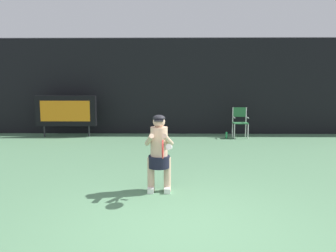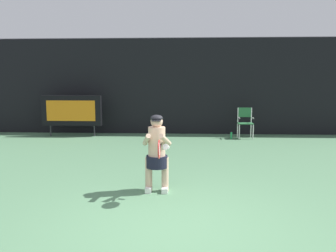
% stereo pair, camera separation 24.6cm
% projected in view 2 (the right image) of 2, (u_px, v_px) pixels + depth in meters
% --- Properties ---
extents(ground, '(18.00, 22.00, 0.03)m').
position_uv_depth(ground, '(173.00, 237.00, 4.33)').
color(ground, '#4F7A57').
extents(backdrop_screen, '(18.00, 0.12, 3.66)m').
position_uv_depth(backdrop_screen, '(181.00, 87.00, 12.69)').
color(backdrop_screen, black).
rests_on(backdrop_screen, ground).
extents(scoreboard, '(2.20, 0.21, 1.50)m').
position_uv_depth(scoreboard, '(72.00, 111.00, 12.19)').
color(scoreboard, black).
rests_on(scoreboard, ground).
extents(umpire_chair, '(0.52, 0.44, 1.08)m').
position_uv_depth(umpire_chair, '(245.00, 121.00, 11.82)').
color(umpire_chair, white).
rests_on(umpire_chair, ground).
extents(water_bottle, '(0.07, 0.07, 0.27)m').
position_uv_depth(water_bottle, '(231.00, 135.00, 11.67)').
color(water_bottle, '#25974F').
rests_on(water_bottle, ground).
extents(tennis_player, '(0.54, 0.62, 1.41)m').
position_uv_depth(tennis_player, '(157.00, 151.00, 6.01)').
color(tennis_player, white).
rests_on(tennis_player, ground).
extents(tennis_racket, '(0.03, 0.60, 0.31)m').
position_uv_depth(tennis_racket, '(159.00, 149.00, 5.46)').
color(tennis_racket, black).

